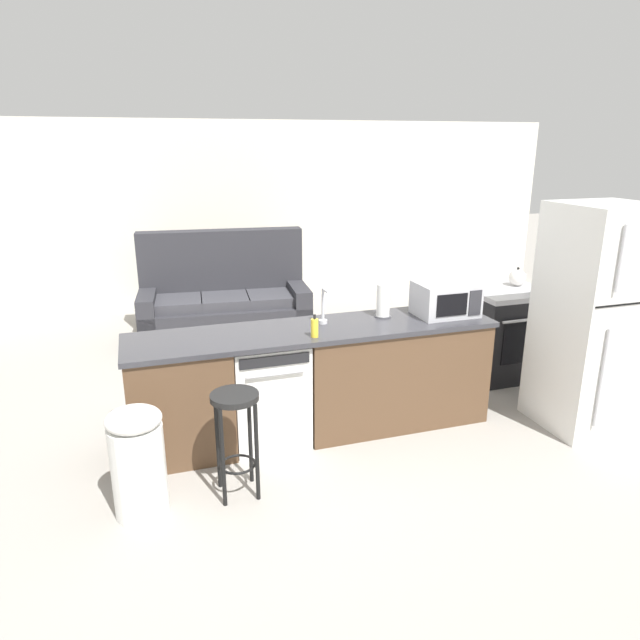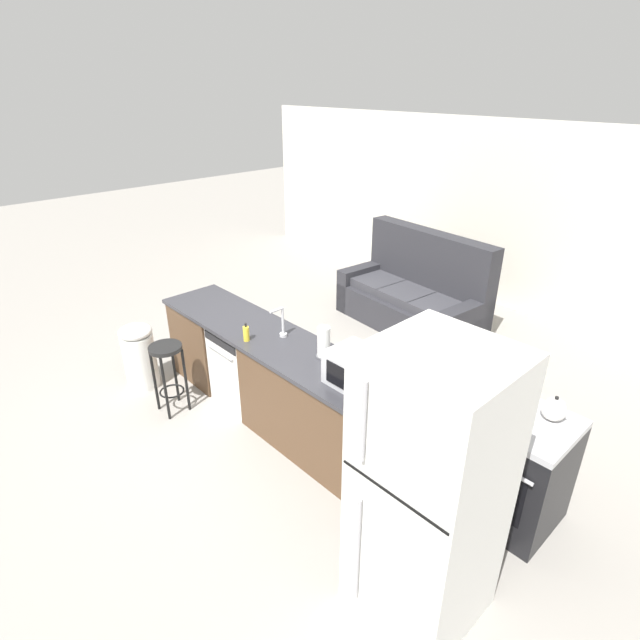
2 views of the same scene
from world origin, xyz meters
name	(u,v)px [view 2 (image 2 of 2)]	position (x,y,z in m)	size (l,w,h in m)	color
ground_plane	(264,408)	(0.00, 0.00, 0.00)	(24.00, 24.00, 0.00)	gray
wall_back	(512,219)	(0.30, 4.20, 1.30)	(10.00, 0.06, 2.60)	silver
kitchen_counter	(277,383)	(0.24, 0.00, 0.42)	(2.94, 0.66, 0.90)	brown
dishwasher	(247,364)	(-0.25, 0.00, 0.42)	(0.58, 0.61, 0.84)	white
stove_range	(510,465)	(2.35, 0.55, 0.45)	(0.76, 0.68, 0.90)	black
refrigerator	(429,492)	(2.35, -0.55, 0.93)	(0.72, 0.73, 1.85)	silver
microwave	(360,371)	(1.30, 0.00, 1.04)	(0.50, 0.37, 0.28)	#B7B7BC
sink_faucet	(282,324)	(0.25, 0.08, 1.03)	(0.07, 0.18, 0.30)	silver
paper_towel_roll	(324,343)	(0.78, 0.11, 1.04)	(0.14, 0.14, 0.28)	#4C4C51
soap_bottle	(246,333)	(0.08, -0.21, 0.97)	(0.06, 0.06, 0.18)	yellow
kettle	(554,409)	(2.52, 0.68, 0.99)	(0.21, 0.17, 0.19)	silver
bar_stool	(168,364)	(-0.61, -0.68, 0.54)	(0.32, 0.32, 0.74)	black
trash_bin	(139,356)	(-1.25, -0.71, 0.38)	(0.35, 0.35, 0.74)	white
couch	(415,297)	(-0.17, 2.72, 0.39)	(2.08, 1.08, 1.27)	#2D2D33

